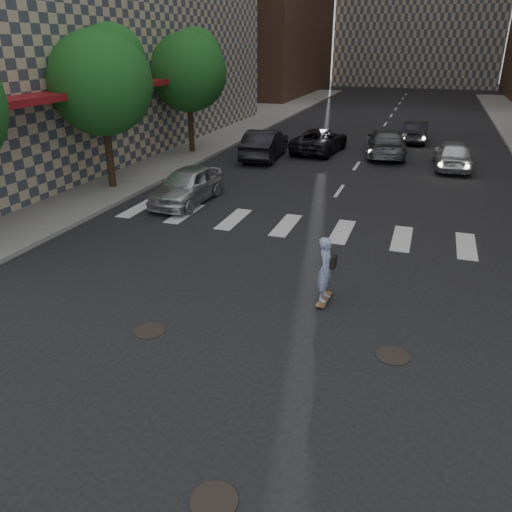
{
  "coord_description": "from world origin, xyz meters",
  "views": [
    {
      "loc": [
        3.44,
        -7.17,
        6.05
      ],
      "look_at": [
        -0.13,
        3.2,
        1.3
      ],
      "focal_mm": 35.0,
      "sensor_mm": 36.0,
      "label": 1
    }
  ],
  "objects": [
    {
      "name": "ground",
      "position": [
        0.0,
        0.0,
        0.0
      ],
      "size": [
        160.0,
        160.0,
        0.0
      ],
      "primitive_type": "plane",
      "color": "black",
      "rests_on": "ground"
    },
    {
      "name": "sidewalk_left",
      "position": [
        -14.5,
        20.0,
        0.07
      ],
      "size": [
        13.0,
        80.0,
        0.15
      ],
      "primitive_type": "cube",
      "color": "gray",
      "rests_on": "ground"
    },
    {
      "name": "tree_b",
      "position": [
        -9.45,
        11.14,
        4.65
      ],
      "size": [
        4.2,
        4.2,
        6.6
      ],
      "color": "#382619",
      "rests_on": "sidewalk_left"
    },
    {
      "name": "tree_c",
      "position": [
        -9.45,
        19.14,
        4.65
      ],
      "size": [
        4.2,
        4.2,
        6.6
      ],
      "color": "#382619",
      "rests_on": "sidewalk_left"
    },
    {
      "name": "manhole_a",
      "position": [
        1.2,
        -2.5,
        0.01
      ],
      "size": [
        0.7,
        0.7,
        0.02
      ],
      "primitive_type": "cylinder",
      "color": "black",
      "rests_on": "ground"
    },
    {
      "name": "manhole_b",
      "position": [
        -2.0,
        1.2,
        0.01
      ],
      "size": [
        0.7,
        0.7,
        0.02
      ],
      "primitive_type": "cylinder",
      "color": "black",
      "rests_on": "ground"
    },
    {
      "name": "manhole_c",
      "position": [
        3.3,
        2.0,
        0.01
      ],
      "size": [
        0.7,
        0.7,
        0.02
      ],
      "primitive_type": "cylinder",
      "color": "black",
      "rests_on": "ground"
    },
    {
      "name": "skateboarder",
      "position": [
        1.46,
        3.84,
        0.91
      ],
      "size": [
        0.44,
        0.88,
        1.74
      ],
      "rotation": [
        0.0,
        0.0,
        -0.04
      ],
      "color": "brown",
      "rests_on": "ground"
    },
    {
      "name": "silver_sedan",
      "position": [
        -5.5,
        10.32,
        0.72
      ],
      "size": [
        1.78,
        4.24,
        1.43
      ],
      "primitive_type": "imported",
      "rotation": [
        0.0,
        0.0,
        -0.02
      ],
      "color": "silver",
      "rests_on": "ground"
    },
    {
      "name": "traffic_car_a",
      "position": [
        -5.11,
        19.12,
        0.8
      ],
      "size": [
        2.01,
        4.93,
        1.59
      ],
      "primitive_type": "imported",
      "rotation": [
        0.0,
        0.0,
        3.21
      ],
      "color": "black",
      "rests_on": "ground"
    },
    {
      "name": "traffic_car_b",
      "position": [
        1.16,
        22.0,
        0.76
      ],
      "size": [
        2.78,
        5.46,
        1.52
      ],
      "primitive_type": "imported",
      "rotation": [
        0.0,
        0.0,
        3.27
      ],
      "color": "#505357",
      "rests_on": "ground"
    },
    {
      "name": "traffic_car_c",
      "position": [
        -2.6,
        21.8,
        0.68
      ],
      "size": [
        2.78,
        5.13,
        1.37
      ],
      "primitive_type": "imported",
      "rotation": [
        0.0,
        0.0,
        3.03
      ],
      "color": "black",
      "rests_on": "ground"
    },
    {
      "name": "traffic_car_d",
      "position": [
        4.68,
        20.0,
        0.74
      ],
      "size": [
        1.94,
        4.42,
        1.48
      ],
      "primitive_type": "imported",
      "rotation": [
        0.0,
        0.0,
        3.19
      ],
      "color": "silver",
      "rests_on": "ground"
    },
    {
      "name": "traffic_car_e",
      "position": [
        2.51,
        26.89,
        0.68
      ],
      "size": [
        1.43,
        4.11,
        1.35
      ],
      "primitive_type": "imported",
      "rotation": [
        0.0,
        0.0,
        3.14
      ],
      "color": "black",
      "rests_on": "ground"
    }
  ]
}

